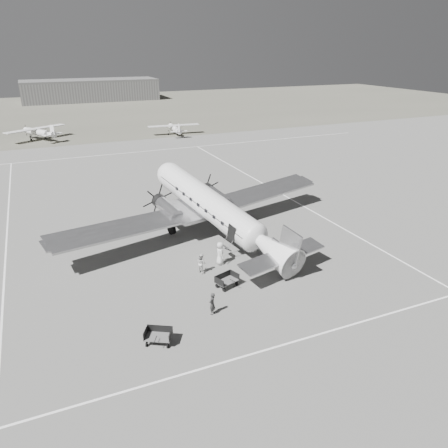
# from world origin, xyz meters

# --- Properties ---
(ground) EXTENTS (260.00, 260.00, 0.00)m
(ground) POSITION_xyz_m (0.00, 0.00, 0.00)
(ground) COLOR slate
(ground) RESTS_ON ground
(taxi_line_near) EXTENTS (60.00, 0.15, 0.01)m
(taxi_line_near) POSITION_xyz_m (0.00, -14.00, 0.01)
(taxi_line_near) COLOR white
(taxi_line_near) RESTS_ON ground
(taxi_line_right) EXTENTS (0.15, 80.00, 0.01)m
(taxi_line_right) POSITION_xyz_m (12.00, 0.00, 0.01)
(taxi_line_right) COLOR white
(taxi_line_right) RESTS_ON ground
(taxi_line_left) EXTENTS (0.15, 60.00, 0.01)m
(taxi_line_left) POSITION_xyz_m (-18.00, 10.00, 0.01)
(taxi_line_left) COLOR white
(taxi_line_left) RESTS_ON ground
(taxi_line_horizon) EXTENTS (90.00, 0.15, 0.01)m
(taxi_line_horizon) POSITION_xyz_m (0.00, 40.00, 0.01)
(taxi_line_horizon) COLOR white
(taxi_line_horizon) RESTS_ON ground
(grass_infield) EXTENTS (260.00, 90.00, 0.01)m
(grass_infield) POSITION_xyz_m (0.00, 95.00, 0.00)
(grass_infield) COLOR #5B594D
(grass_infield) RESTS_ON ground
(hangar_main) EXTENTS (42.00, 14.00, 6.60)m
(hangar_main) POSITION_xyz_m (5.00, 120.00, 3.30)
(hangar_main) COLOR slate
(hangar_main) RESTS_ON ground
(dc3_airliner) EXTENTS (33.24, 26.82, 5.55)m
(dc3_airliner) POSITION_xyz_m (-0.34, 1.91, 2.77)
(dc3_airliner) COLOR #ACACAE
(dc3_airliner) RESTS_ON ground
(light_plane_left) EXTENTS (15.52, 14.76, 2.52)m
(light_plane_left) POSITION_xyz_m (-13.36, 57.36, 1.26)
(light_plane_left) COLOR silver
(light_plane_left) RESTS_ON ground
(light_plane_right) EXTENTS (10.92, 9.11, 2.15)m
(light_plane_right) POSITION_xyz_m (11.74, 52.21, 1.07)
(light_plane_right) COLOR silver
(light_plane_right) RESTS_ON ground
(baggage_cart_near) EXTENTS (2.00, 1.69, 0.96)m
(baggage_cart_near) POSITION_xyz_m (-2.88, -6.44, 0.48)
(baggage_cart_near) COLOR #555555
(baggage_cart_near) RESTS_ON ground
(baggage_cart_far) EXTENTS (2.03, 1.84, 0.94)m
(baggage_cart_far) POSITION_xyz_m (-9.31, -10.86, 0.47)
(baggage_cart_far) COLOR #555555
(baggage_cart_far) RESTS_ON ground
(ground_crew) EXTENTS (0.68, 0.66, 1.57)m
(ground_crew) POSITION_xyz_m (-5.21, -9.29, 0.79)
(ground_crew) COLOR #2D2D2D
(ground_crew) RESTS_ON ground
(ramp_agent) EXTENTS (0.77, 0.89, 1.59)m
(ramp_agent) POSITION_xyz_m (-3.80, -3.62, 0.80)
(ramp_agent) COLOR silver
(ramp_agent) RESTS_ON ground
(passenger) EXTENTS (0.69, 0.99, 1.92)m
(passenger) POSITION_xyz_m (-1.93, -2.91, 0.96)
(passenger) COLOR silver
(passenger) RESTS_ON ground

